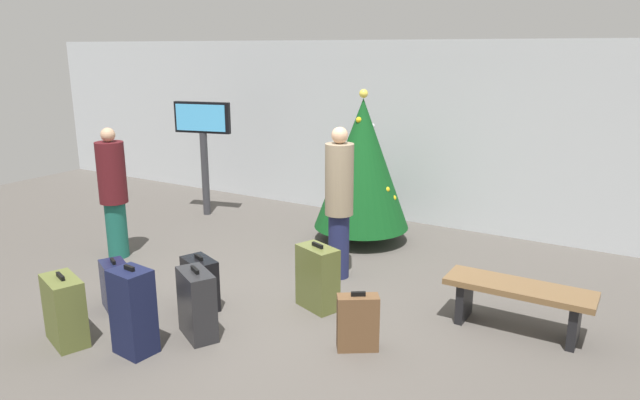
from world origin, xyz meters
TOP-DOWN VIEW (x-y plane):
  - ground_plane at (0.00, 0.00)m, footprint 16.00×16.00m
  - back_wall at (0.00, 3.63)m, footprint 16.00×0.20m
  - holiday_tree at (-0.20, 2.31)m, footprint 1.34×1.34m
  - flight_info_kiosk at (-3.01, 2.20)m, footprint 0.94×0.31m
  - waiting_bench at (2.35, 0.63)m, footprint 1.39×0.44m
  - traveller_0 at (0.18, 0.95)m, footprint 0.36×0.36m
  - traveller_1 at (-2.66, 0.07)m, footprint 0.50×0.50m
  - suitcase_0 at (-1.42, -1.02)m, footprint 0.44×0.39m
  - suitcase_1 at (-0.65, -0.56)m, footprint 0.48×0.39m
  - suitcase_2 at (0.41, 0.08)m, footprint 0.51×0.40m
  - suitcase_3 at (-0.53, -1.56)m, footprint 0.37×0.31m
  - suitcase_4 at (-0.25, -1.04)m, footprint 0.52×0.44m
  - suitcase_5 at (1.18, -0.48)m, footprint 0.41×0.34m
  - suitcase_6 at (-1.23, -1.76)m, footprint 0.55×0.42m

SIDE VIEW (x-z plane):
  - ground_plane at x=0.00m, z-range 0.00..0.00m
  - suitcase_0 at x=-1.42m, z-range -0.02..0.53m
  - suitcase_5 at x=1.18m, z-range -0.02..0.55m
  - suitcase_1 at x=-0.65m, z-range -0.02..0.57m
  - suitcase_6 at x=-1.23m, z-range -0.02..0.66m
  - suitcase_4 at x=-0.25m, z-range -0.02..0.68m
  - suitcase_2 at x=0.41m, z-range -0.02..0.70m
  - waiting_bench at x=2.35m, z-range 0.12..0.60m
  - suitcase_3 at x=-0.53m, z-range -0.02..0.82m
  - traveller_1 at x=-2.66m, z-range 0.04..1.76m
  - traveller_0 at x=0.18m, z-range 0.05..1.87m
  - holiday_tree at x=-0.20m, z-range 0.05..2.19m
  - flight_info_kiosk at x=-3.01m, z-range 0.38..2.24m
  - back_wall at x=0.00m, z-range 0.00..2.80m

